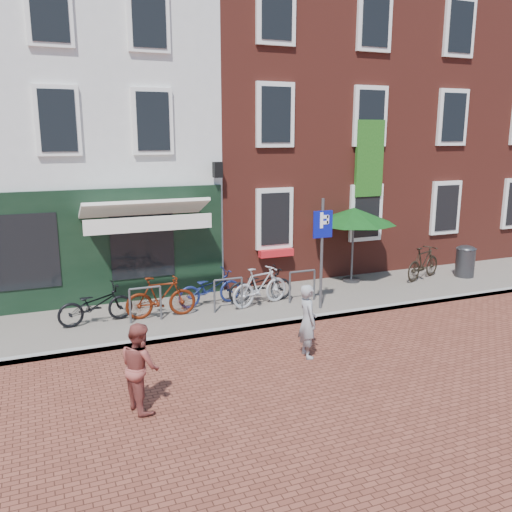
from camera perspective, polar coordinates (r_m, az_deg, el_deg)
name	(u,v)px	position (r m, az deg, el deg)	size (l,w,h in m)	color
ground	(306,322)	(12.82, 5.29, -6.95)	(80.00, 80.00, 0.00)	brown
sidewalk	(313,298)	(14.51, 6.06, -4.40)	(24.00, 3.00, 0.10)	slate
building_stucco	(51,127)	(17.69, -20.73, 12.55)	(8.00, 8.00, 9.00)	silver
building_brick_mid	(267,113)	(19.27, 1.12, 14.78)	(6.00, 8.00, 10.00)	maroon
building_brick_right	(409,115)	(22.34, 15.83, 14.03)	(6.00, 8.00, 10.00)	maroon
litter_bin	(465,259)	(17.43, 21.16, -0.33)	(0.56, 0.56, 1.02)	#37373A
parking_sign	(322,240)	(13.11, 6.98, 1.72)	(0.50, 0.08, 2.72)	#4C4C4F
parasol	(354,213)	(15.68, 10.26, 4.51)	(2.43, 2.43, 2.26)	#4C4C4F
woman	(308,321)	(10.70, 5.45, -6.81)	(0.54, 0.35, 1.47)	gray
boy	(140,367)	(8.91, -12.09, -11.30)	(0.70, 0.54, 1.44)	brown
bicycle_0	(96,304)	(12.80, -16.52, -4.90)	(0.59, 1.69, 0.89)	black
bicycle_1	(161,297)	(12.85, -9.98, -4.26)	(0.46, 1.64, 0.99)	#4D1707
bicycle_2	(210,288)	(13.61, -4.88, -3.37)	(0.59, 1.69, 0.89)	navy
bicycle_3	(260,286)	(13.53, 0.44, -3.20)	(0.46, 1.64, 0.99)	#AEAEB1
bicycle_4	(260,285)	(13.83, 0.47, -3.06)	(0.59, 1.69, 0.89)	black
bicycle_5	(423,263)	(16.71, 17.18, -0.69)	(0.46, 1.64, 0.99)	black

